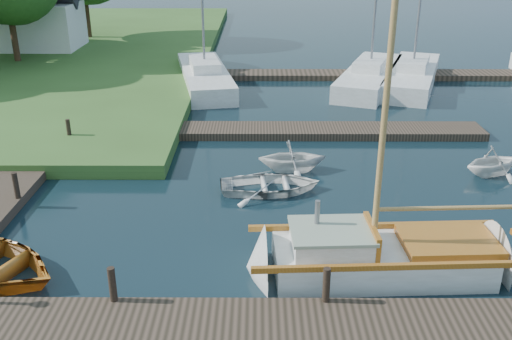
{
  "coord_description": "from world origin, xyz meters",
  "views": [
    {
      "loc": [
        0.07,
        -15.07,
        7.58
      ],
      "look_at": [
        0.0,
        0.0,
        1.2
      ],
      "focal_mm": 40.0,
      "sensor_mm": 36.0,
      "label": 1
    }
  ],
  "objects_px": {
    "marina_boat_3": "(412,74)",
    "tender_c": "(270,182)",
    "sailboat": "(387,259)",
    "marina_boat_0": "(205,75)",
    "mooring_post_1": "(112,284)",
    "marina_boat_2": "(370,74)",
    "mooring_post_2": "(326,285)",
    "tender_b": "(292,154)",
    "mooring_post_4": "(16,185)",
    "tender_d": "(494,159)",
    "house_c": "(37,15)",
    "mooring_post_5": "(69,130)"
  },
  "relations": [
    {
      "from": "tender_c",
      "to": "marina_boat_2",
      "type": "distance_m",
      "value": 14.32
    },
    {
      "from": "marina_boat_0",
      "to": "marina_boat_2",
      "type": "distance_m",
      "value": 8.65
    },
    {
      "from": "sailboat",
      "to": "tender_c",
      "type": "distance_m",
      "value": 5.28
    },
    {
      "from": "marina_boat_2",
      "to": "marina_boat_0",
      "type": "bearing_deg",
      "value": 111.22
    },
    {
      "from": "mooring_post_2",
      "to": "house_c",
      "type": "bearing_deg",
      "value": 119.86
    },
    {
      "from": "mooring_post_2",
      "to": "marina_boat_0",
      "type": "bearing_deg",
      "value": 102.43
    },
    {
      "from": "mooring_post_2",
      "to": "tender_c",
      "type": "relative_size",
      "value": 0.26
    },
    {
      "from": "mooring_post_2",
      "to": "tender_c",
      "type": "height_order",
      "value": "mooring_post_2"
    },
    {
      "from": "house_c",
      "to": "mooring_post_1",
      "type": "bearing_deg",
      "value": -67.83
    },
    {
      "from": "mooring_post_1",
      "to": "mooring_post_4",
      "type": "bearing_deg",
      "value": 128.66
    },
    {
      "from": "marina_boat_2",
      "to": "house_c",
      "type": "xyz_separation_m",
      "value": [
        -19.91,
        7.65,
        2.0
      ]
    },
    {
      "from": "mooring_post_5",
      "to": "tender_c",
      "type": "relative_size",
      "value": 0.26
    },
    {
      "from": "mooring_post_4",
      "to": "tender_b",
      "type": "bearing_deg",
      "value": 18.7
    },
    {
      "from": "marina_boat_2",
      "to": "mooring_post_1",
      "type": "bearing_deg",
      "value": 175.7
    },
    {
      "from": "mooring_post_1",
      "to": "tender_c",
      "type": "xyz_separation_m",
      "value": [
        3.45,
        6.13,
        -0.38
      ]
    },
    {
      "from": "marina_boat_3",
      "to": "tender_c",
      "type": "bearing_deg",
      "value": 169.39
    },
    {
      "from": "mooring_post_2",
      "to": "tender_d",
      "type": "distance_m",
      "value": 9.84
    },
    {
      "from": "tender_d",
      "to": "marina_boat_0",
      "type": "relative_size",
      "value": 0.21
    },
    {
      "from": "marina_boat_3",
      "to": "house_c",
      "type": "relative_size",
      "value": 2.24
    },
    {
      "from": "mooring_post_4",
      "to": "marina_boat_2",
      "type": "distance_m",
      "value": 19.31
    },
    {
      "from": "mooring_post_4",
      "to": "tender_d",
      "type": "relative_size",
      "value": 0.38
    },
    {
      "from": "tender_d",
      "to": "marina_boat_0",
      "type": "xyz_separation_m",
      "value": [
        -10.62,
        11.75,
        -0.0
      ]
    },
    {
      "from": "marina_boat_2",
      "to": "house_c",
      "type": "height_order",
      "value": "marina_boat_2"
    },
    {
      "from": "tender_c",
      "to": "house_c",
      "type": "xyz_separation_m",
      "value": [
        -14.45,
        20.87,
        2.26
      ]
    },
    {
      "from": "marina_boat_2",
      "to": "marina_boat_3",
      "type": "bearing_deg",
      "value": -68.11
    },
    {
      "from": "marina_boat_3",
      "to": "marina_boat_0",
      "type": "bearing_deg",
      "value": 110.4
    },
    {
      "from": "mooring_post_5",
      "to": "house_c",
      "type": "distance_m",
      "value": 18.48
    },
    {
      "from": "mooring_post_1",
      "to": "mooring_post_2",
      "type": "xyz_separation_m",
      "value": [
        4.5,
        0.0,
        0.0
      ]
    },
    {
      "from": "marina_boat_2",
      "to": "marina_boat_3",
      "type": "distance_m",
      "value": 2.23
    },
    {
      "from": "marina_boat_3",
      "to": "tender_b",
      "type": "bearing_deg",
      "value": 168.68
    },
    {
      "from": "sailboat",
      "to": "marina_boat_0",
      "type": "xyz_separation_m",
      "value": [
        -5.87,
        17.65,
        0.22
      ]
    },
    {
      "from": "tender_b",
      "to": "marina_boat_0",
      "type": "distance_m",
      "value": 12.12
    },
    {
      "from": "sailboat",
      "to": "house_c",
      "type": "relative_size",
      "value": 1.86
    },
    {
      "from": "mooring_post_1",
      "to": "marina_boat_0",
      "type": "height_order",
      "value": "marina_boat_0"
    },
    {
      "from": "mooring_post_1",
      "to": "marina_boat_2",
      "type": "xyz_separation_m",
      "value": [
        8.91,
        19.35,
        -0.12
      ]
    },
    {
      "from": "mooring_post_2",
      "to": "house_c",
      "type": "xyz_separation_m",
      "value": [
        -15.5,
        27.0,
        1.88
      ]
    },
    {
      "from": "tender_d",
      "to": "house_c",
      "type": "distance_m",
      "value": 29.38
    },
    {
      "from": "house_c",
      "to": "marina_boat_2",
      "type": "bearing_deg",
      "value": -21.0
    },
    {
      "from": "mooring_post_1",
      "to": "house_c",
      "type": "relative_size",
      "value": 0.15
    },
    {
      "from": "tender_b",
      "to": "marina_boat_3",
      "type": "xyz_separation_m",
      "value": [
        6.93,
        11.63,
        -0.02
      ]
    },
    {
      "from": "mooring_post_1",
      "to": "marina_boat_3",
      "type": "xyz_separation_m",
      "value": [
        11.14,
        19.41,
        -0.13
      ]
    },
    {
      "from": "mooring_post_1",
      "to": "marina_boat_0",
      "type": "relative_size",
      "value": 0.08
    },
    {
      "from": "mooring_post_1",
      "to": "marina_boat_2",
      "type": "height_order",
      "value": "marina_boat_2"
    },
    {
      "from": "sailboat",
      "to": "marina_boat_0",
      "type": "height_order",
      "value": "marina_boat_0"
    },
    {
      "from": "sailboat",
      "to": "house_c",
      "type": "bearing_deg",
      "value": 121.31
    },
    {
      "from": "house_c",
      "to": "tender_c",
      "type": "bearing_deg",
      "value": -55.31
    },
    {
      "from": "tender_c",
      "to": "tender_d",
      "type": "relative_size",
      "value": 1.46
    },
    {
      "from": "mooring_post_2",
      "to": "marina_boat_3",
      "type": "xyz_separation_m",
      "value": [
        6.64,
        19.41,
        -0.13
      ]
    },
    {
      "from": "mooring_post_4",
      "to": "marina_boat_0",
      "type": "relative_size",
      "value": 0.08
    },
    {
      "from": "tender_c",
      "to": "marina_boat_0",
      "type": "bearing_deg",
      "value": 8.6
    }
  ]
}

